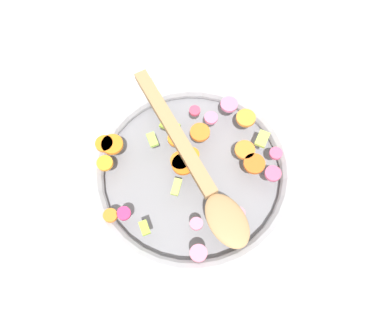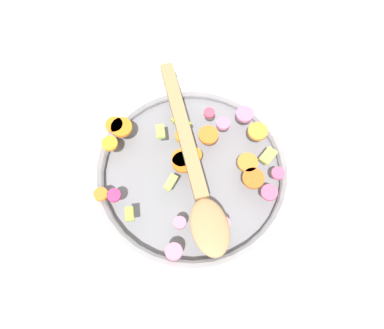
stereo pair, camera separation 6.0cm
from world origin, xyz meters
name	(u,v)px [view 1 (the left image)]	position (x,y,z in m)	size (l,w,h in m)	color
ground_plane	(192,176)	(0.00, 0.00, 0.00)	(4.00, 4.00, 0.00)	silver
skillet	(192,171)	(0.00, 0.00, 0.02)	(0.39, 0.39, 0.05)	slate
chopped_vegetables	(194,157)	(0.00, 0.01, 0.05)	(0.31, 0.28, 0.01)	orange
wooden_spoon	(198,171)	(0.01, -0.02, 0.06)	(0.18, 0.33, 0.01)	#A87F51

